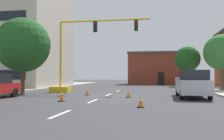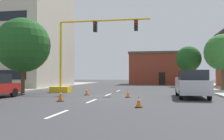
# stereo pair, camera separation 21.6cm
# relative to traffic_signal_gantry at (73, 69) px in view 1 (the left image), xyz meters

# --- Properties ---
(ground_plane) EXTENTS (160.00, 160.00, 0.00)m
(ground_plane) POSITION_rel_traffic_signal_gantry_xyz_m (3.83, -4.47, -2.26)
(ground_plane) COLOR #38383A
(sidewalk_left) EXTENTS (6.00, 56.00, 0.14)m
(sidewalk_left) POSITION_rel_traffic_signal_gantry_xyz_m (-7.95, 3.53, -2.19)
(sidewalk_left) COLOR #9E998E
(sidewalk_left) RESTS_ON ground_plane
(lane_stripe_seg_1) EXTENTS (0.16, 2.40, 0.01)m
(lane_stripe_seg_1) POSITION_rel_traffic_signal_gantry_xyz_m (3.83, -12.97, -2.26)
(lane_stripe_seg_1) COLOR silver
(lane_stripe_seg_1) RESTS_ON ground_plane
(lane_stripe_seg_2) EXTENTS (0.16, 2.40, 0.01)m
(lane_stripe_seg_2) POSITION_rel_traffic_signal_gantry_xyz_m (3.83, -7.47, -2.26)
(lane_stripe_seg_2) COLOR silver
(lane_stripe_seg_2) RESTS_ON ground_plane
(lane_stripe_seg_3) EXTENTS (0.16, 2.40, 0.01)m
(lane_stripe_seg_3) POSITION_rel_traffic_signal_gantry_xyz_m (3.83, -1.97, -2.26)
(lane_stripe_seg_3) COLOR silver
(lane_stripe_seg_3) RESTS_ON ground_plane
(lane_stripe_seg_4) EXTENTS (0.16, 2.40, 0.01)m
(lane_stripe_seg_4) POSITION_rel_traffic_signal_gantry_xyz_m (3.83, 3.53, -2.26)
(lane_stripe_seg_4) COLOR silver
(lane_stripe_seg_4) RESTS_ON ground_plane
(building_tall_left) EXTENTS (14.48, 13.59, 17.34)m
(building_tall_left) POSITION_rel_traffic_signal_gantry_xyz_m (-12.54, 10.15, 6.41)
(building_tall_left) COLOR beige
(building_tall_left) RESTS_ON ground_plane
(building_brick_center) EXTENTS (11.89, 7.36, 5.92)m
(building_brick_center) POSITION_rel_traffic_signal_gantry_xyz_m (8.66, 25.46, 0.71)
(building_brick_center) COLOR brown
(building_brick_center) RESTS_ON ground_plane
(traffic_signal_gantry) EXTENTS (9.41, 1.20, 6.83)m
(traffic_signal_gantry) POSITION_rel_traffic_signal_gantry_xyz_m (0.00, 0.00, 0.00)
(traffic_signal_gantry) COLOR yellow
(traffic_signal_gantry) RESTS_ON ground_plane
(tree_right_mid) EXTENTS (3.77, 3.77, 5.93)m
(tree_right_mid) POSITION_rel_traffic_signal_gantry_xyz_m (14.58, 4.89, 1.76)
(tree_right_mid) COLOR brown
(tree_right_mid) RESTS_ON ground_plane
(tree_right_far) EXTENTS (3.75, 3.75, 5.99)m
(tree_right_far) POSITION_rel_traffic_signal_gantry_xyz_m (12.46, 16.06, 1.83)
(tree_right_far) COLOR brown
(tree_right_far) RESTS_ON ground_plane
(tree_left_near) EXTENTS (4.92, 4.92, 6.84)m
(tree_left_near) POSITION_rel_traffic_signal_gantry_xyz_m (-4.10, -1.86, 2.10)
(tree_left_near) COLOR #4C3823
(tree_left_near) RESTS_ON ground_plane
(pickup_truck_silver) EXTENTS (2.06, 5.42, 1.99)m
(pickup_truck_silver) POSITION_rel_traffic_signal_gantry_xyz_m (10.35, -3.92, -1.29)
(pickup_truck_silver) COLOR #BCBCC1
(pickup_truck_silver) RESTS_ON ground_plane
(traffic_cone_roadside_a) EXTENTS (0.36, 0.36, 0.76)m
(traffic_cone_roadside_a) POSITION_rel_traffic_signal_gantry_xyz_m (1.98, -8.05, -1.89)
(traffic_cone_roadside_a) COLOR black
(traffic_cone_roadside_a) RESTS_ON ground_plane
(traffic_cone_roadside_b) EXTENTS (0.36, 0.36, 0.68)m
(traffic_cone_roadside_b) POSITION_rel_traffic_signal_gantry_xyz_m (2.20, -2.89, -1.93)
(traffic_cone_roadside_b) COLOR black
(traffic_cone_roadside_b) RESTS_ON ground_plane
(traffic_cone_roadside_c) EXTENTS (0.36, 0.36, 0.59)m
(traffic_cone_roadside_c) POSITION_rel_traffic_signal_gantry_xyz_m (7.00, -10.21, -1.98)
(traffic_cone_roadside_c) COLOR black
(traffic_cone_roadside_c) RESTS_ON ground_plane
(traffic_cone_roadside_d) EXTENTS (0.36, 0.36, 0.59)m
(traffic_cone_roadside_d) POSITION_rel_traffic_signal_gantry_xyz_m (5.77, -4.48, -1.98)
(traffic_cone_roadside_d) COLOR black
(traffic_cone_roadside_d) RESTS_ON ground_plane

